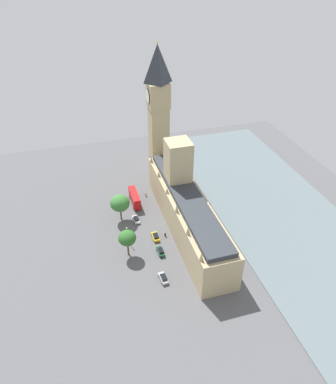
% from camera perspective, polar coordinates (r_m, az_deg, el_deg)
% --- Properties ---
extents(ground_plane, '(148.67, 148.67, 0.00)m').
position_cam_1_polar(ground_plane, '(123.63, 2.11, -6.01)').
color(ground_plane, '#565659').
extents(river_thames, '(44.26, 133.80, 0.25)m').
position_cam_1_polar(river_thames, '(137.55, 17.03, -2.86)').
color(river_thames, slate).
rests_on(river_thames, ground).
extents(parliament_building, '(11.98, 59.77, 28.22)m').
position_cam_1_polar(parliament_building, '(120.37, 2.83, -2.41)').
color(parliament_building, tan).
rests_on(parliament_building, ground).
extents(clock_tower, '(7.99, 7.99, 53.90)m').
position_cam_1_polar(clock_tower, '(139.32, -1.55, 12.51)').
color(clock_tower, tan).
rests_on(clock_tower, ground).
extents(double_decker_bus_corner, '(2.71, 10.52, 4.75)m').
position_cam_1_polar(double_decker_bus_corner, '(134.36, -5.38, -0.92)').
color(double_decker_bus_corner, red).
rests_on(double_decker_bus_corner, ground).
extents(car_white_midblock, '(2.11, 4.36, 1.74)m').
position_cam_1_polar(car_white_midblock, '(126.85, -5.12, -4.38)').
color(car_white_midblock, silver).
rests_on(car_white_midblock, ground).
extents(car_yellow_cab_under_trees, '(2.01, 4.44, 1.74)m').
position_cam_1_polar(car_yellow_cab_under_trees, '(119.55, -2.01, -7.14)').
color(car_yellow_cab_under_trees, gold).
rests_on(car_yellow_cab_under_trees, ground).
extents(car_dark_green_far_end, '(1.94, 4.39, 1.74)m').
position_cam_1_polar(car_dark_green_far_end, '(114.43, -1.20, -9.48)').
color(car_dark_green_far_end, '#19472D').
rests_on(car_dark_green_far_end, ground).
extents(car_silver_trailing, '(2.16, 4.54, 1.74)m').
position_cam_1_polar(car_silver_trailing, '(106.83, -0.75, -13.61)').
color(car_silver_trailing, '#B7B7BC').
rests_on(car_silver_trailing, ground).
extents(pedestrian_near_tower, '(0.67, 0.58, 1.69)m').
position_cam_1_polar(pedestrian_near_tower, '(138.88, -3.57, -0.43)').
color(pedestrian_near_tower, gray).
rests_on(pedestrian_near_tower, ground).
extents(pedestrian_kerbside, '(0.69, 0.61, 1.68)m').
position_cam_1_polar(pedestrian_kerbside, '(120.41, -0.46, -6.84)').
color(pedestrian_kerbside, black).
rests_on(pedestrian_kerbside, ground).
extents(plane_tree_by_river_gate, '(5.54, 5.54, 9.37)m').
position_cam_1_polar(plane_tree_by_river_gate, '(110.61, -6.55, -7.34)').
color(plane_tree_by_river_gate, brown).
rests_on(plane_tree_by_river_gate, ground).
extents(plane_tree_opposite_hall, '(6.82, 6.82, 10.08)m').
position_cam_1_polar(plane_tree_opposite_hall, '(124.56, -7.71, -1.78)').
color(plane_tree_opposite_hall, brown).
rests_on(plane_tree_opposite_hall, ground).
extents(street_lamp_leading, '(0.56, 0.56, 6.46)m').
position_cam_1_polar(street_lamp_leading, '(116.39, -6.58, -6.42)').
color(street_lamp_leading, black).
rests_on(street_lamp_leading, ground).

